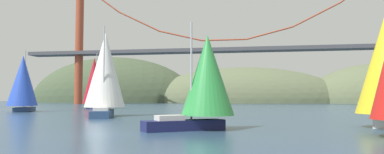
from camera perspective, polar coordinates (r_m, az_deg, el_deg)
ground_plane at (r=22.83m, az=-13.67°, el=-9.07°), size 360.00×360.00×0.00m
headland_right at (r=164.03m, az=27.86°, el=-3.76°), size 58.34×44.00×32.52m
headland_left at (r=168.50m, az=-12.67°, el=-4.04°), size 78.91×44.00×42.07m
headland_center at (r=155.94m, az=8.23°, el=-4.15°), size 88.83×44.00×30.99m
suspension_bridge at (r=117.49m, az=5.21°, el=5.13°), size 139.10×6.00×43.38m
sailboat_white_mainsail at (r=45.34m, az=-13.90°, el=0.79°), size 6.29×9.25×11.08m
sailboat_blue_spinnaker at (r=63.42m, az=-25.68°, el=-0.86°), size 7.13×9.72×10.36m
sailboat_green_sail at (r=25.76m, az=2.22°, el=-0.24°), size 7.16×6.04×7.78m
sailboat_crimson_sail at (r=77.46m, az=-15.53°, el=-0.84°), size 8.62×9.08×11.58m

